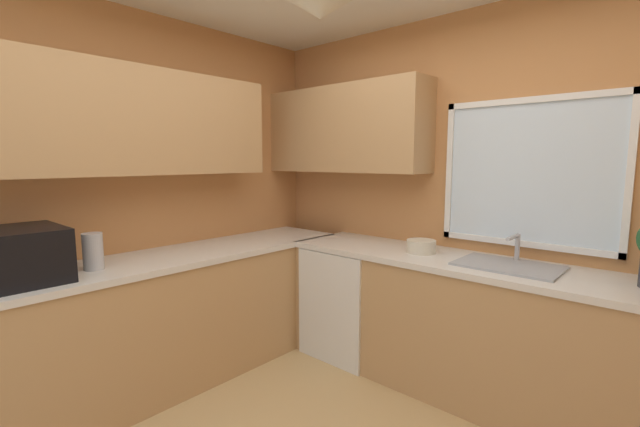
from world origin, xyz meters
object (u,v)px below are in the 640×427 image
object	(u,v)px
dishwasher	(351,300)
kettle	(93,251)
microwave	(24,254)
bowl	(421,246)
sink_assembly	(509,265)

from	to	relation	value
dishwasher	kettle	distance (m)	1.90
microwave	bowl	xyz separation A→B (m)	(1.25, 2.06, -0.10)
dishwasher	kettle	bearing A→B (deg)	-110.76
microwave	kettle	xyz separation A→B (m)	(0.02, 0.34, -0.04)
bowl	kettle	bearing A→B (deg)	-125.60
microwave	dishwasher	bearing A→B (deg)	71.95
dishwasher	sink_assembly	bearing A→B (deg)	1.78
microwave	bowl	size ratio (longest dim) A/B	2.36
dishwasher	bowl	distance (m)	0.79
dishwasher	microwave	bearing A→B (deg)	-108.05
sink_assembly	microwave	bearing A→B (deg)	-131.75
kettle	sink_assembly	xyz separation A→B (m)	(1.82, 1.73, -0.10)
sink_assembly	bowl	size ratio (longest dim) A/B	2.89
bowl	microwave	bearing A→B (deg)	-121.31
dishwasher	kettle	xyz separation A→B (m)	(-0.64, -1.69, 0.58)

